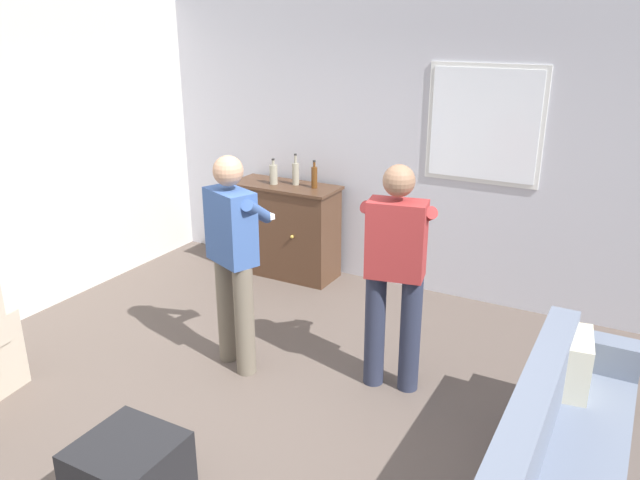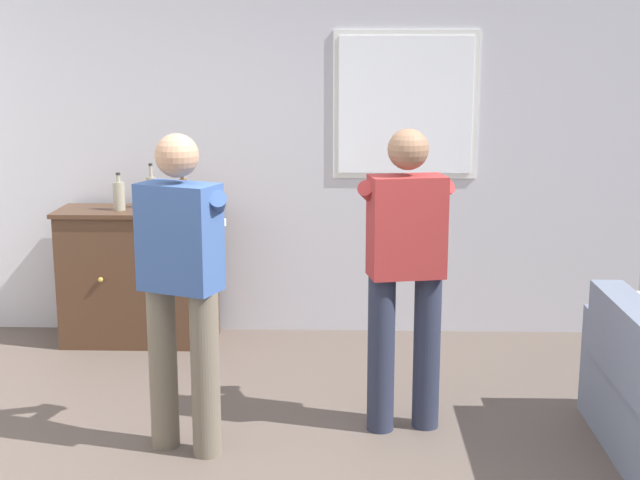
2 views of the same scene
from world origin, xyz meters
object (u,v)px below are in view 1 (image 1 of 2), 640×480
(bottle_liquor_amber, at_px, (273,174))
(person_standing_left, at_px, (234,254))
(sideboard_cabinet, at_px, (286,230))
(person_standing_right, at_px, (395,268))
(bottle_spirits_clear, at_px, (296,173))
(ottoman, at_px, (129,471))
(bottle_wine_green, at_px, (314,177))

(bottle_liquor_amber, distance_m, person_standing_left, 1.90)
(sideboard_cabinet, xyz_separation_m, person_standing_right, (1.81, -1.46, 0.45))
(bottle_spirits_clear, bearing_deg, ottoman, -75.37)
(person_standing_left, bearing_deg, bottle_spirits_clear, 106.69)
(bottle_wine_green, distance_m, bottle_liquor_amber, 0.44)
(person_standing_right, bearing_deg, sideboard_cabinet, 141.14)
(person_standing_left, xyz_separation_m, person_standing_right, (1.16, 0.32, 0.00))
(bottle_liquor_amber, height_order, person_standing_right, person_standing_right)
(bottle_liquor_amber, xyz_separation_m, person_standing_left, (0.76, -1.74, -0.15))
(bottle_spirits_clear, relative_size, person_standing_left, 0.19)
(ottoman, height_order, person_standing_right, person_standing_right)
(bottle_wine_green, relative_size, bottle_spirits_clear, 0.87)
(bottle_liquor_amber, xyz_separation_m, person_standing_right, (1.92, -1.42, -0.15))
(bottle_liquor_amber, height_order, person_standing_left, person_standing_left)
(person_standing_right, bearing_deg, bottle_wine_green, 134.84)
(bottle_spirits_clear, bearing_deg, sideboard_cabinet, -154.16)
(bottle_wine_green, bearing_deg, bottle_spirits_clear, 175.88)
(ottoman, height_order, person_standing_left, person_standing_left)
(ottoman, bearing_deg, bottle_spirits_clear, 104.63)
(person_standing_left, bearing_deg, sideboard_cabinet, 110.05)
(bottle_wine_green, xyz_separation_m, ottoman, (0.64, -3.30, -0.90))
(person_standing_right, bearing_deg, person_standing_left, -164.74)
(sideboard_cabinet, distance_m, bottle_wine_green, 0.68)
(sideboard_cabinet, bearing_deg, person_standing_left, -69.95)
(bottle_wine_green, bearing_deg, person_standing_right, -45.16)
(bottle_spirits_clear, relative_size, ottoman, 0.60)
(sideboard_cabinet, bearing_deg, person_standing_right, -38.86)
(bottle_spirits_clear, bearing_deg, person_standing_right, -41.41)
(bottle_wine_green, bearing_deg, sideboard_cabinet, -174.31)
(bottle_wine_green, height_order, person_standing_right, person_standing_right)
(person_standing_left, bearing_deg, bottle_liquor_amber, 113.59)
(bottle_liquor_amber, relative_size, ottoman, 0.50)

